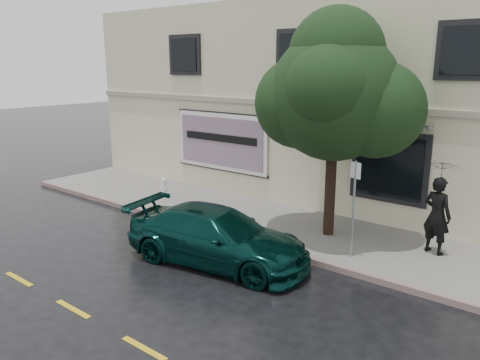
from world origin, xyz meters
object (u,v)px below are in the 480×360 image
Objects in this scene: pedestrian at (437,215)px; car at (217,236)px; street_tree at (335,96)px; fire_hydrant at (164,188)px.

car is at bearing 57.87° from pedestrian.
pedestrian is 4.03m from street_tree.
car is at bearing -11.00° from fire_hydrant.
pedestrian is at bearing -57.71° from car.
fire_hydrant is at bearing 21.63° from pedestrian.
street_tree is at bearing -32.63° from car.
car is 5.57m from pedestrian.
car is 4.84m from street_tree.
car is 2.38× the size of pedestrian.
car is 5.80m from fire_hydrant.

